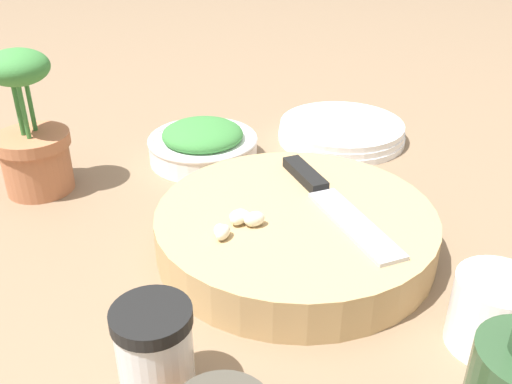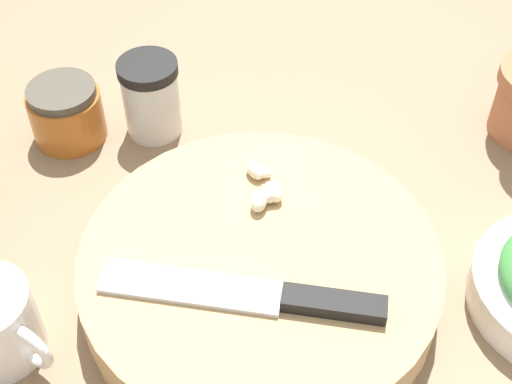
% 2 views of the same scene
% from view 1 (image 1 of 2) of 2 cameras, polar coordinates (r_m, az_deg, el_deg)
% --- Properties ---
extents(ground_plane, '(5.00, 5.00, 0.00)m').
position_cam_1_polar(ground_plane, '(0.65, 0.85, -6.54)').
color(ground_plane, '#7F664C').
extents(cutting_board, '(0.32, 0.32, 0.05)m').
position_cam_1_polar(cutting_board, '(0.66, 3.93, -3.82)').
color(cutting_board, tan).
rests_on(cutting_board, ground_plane).
extents(chef_knife, '(0.24, 0.07, 0.01)m').
position_cam_1_polar(chef_knife, '(0.67, 7.27, -0.60)').
color(chef_knife, black).
rests_on(chef_knife, cutting_board).
extents(garlic_cloves, '(0.05, 0.06, 0.02)m').
position_cam_1_polar(garlic_cloves, '(0.61, -1.81, -3.06)').
color(garlic_cloves, '#F1EAC9').
rests_on(garlic_cloves, cutting_board).
extents(herb_bowl, '(0.17, 0.17, 0.06)m').
position_cam_1_polar(herb_bowl, '(0.87, -5.32, 4.88)').
color(herb_bowl, white).
rests_on(herb_bowl, ground_plane).
extents(spice_jar, '(0.06, 0.06, 0.09)m').
position_cam_1_polar(spice_jar, '(0.48, -10.04, -15.64)').
color(spice_jar, silver).
rests_on(spice_jar, ground_plane).
extents(coffee_mug, '(0.10, 0.08, 0.07)m').
position_cam_1_polar(coffee_mug, '(0.57, 22.58, -10.97)').
color(coffee_mug, white).
rests_on(coffee_mug, ground_plane).
extents(plate_stack, '(0.21, 0.21, 0.03)m').
position_cam_1_polar(plate_stack, '(0.95, 8.54, 6.03)').
color(plate_stack, white).
rests_on(plate_stack, ground_plane).
extents(potted_herb, '(0.10, 0.10, 0.19)m').
position_cam_1_polar(potted_herb, '(0.81, -21.58, 5.30)').
color(potted_herb, '#B26B47').
rests_on(potted_herb, ground_plane).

